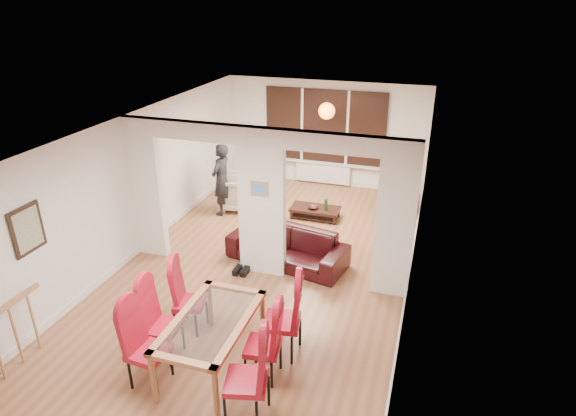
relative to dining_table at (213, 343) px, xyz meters
The scene contains 24 objects.
floor 2.48m from the dining_table, 94.88° to the left, with size 5.00×9.00×0.01m, color #925D3B.
room_walls 2.61m from the dining_table, 94.88° to the left, with size 5.00×9.00×2.60m, color silver, non-canonical shape.
divider_wall 2.61m from the dining_table, 94.88° to the left, with size 5.00×0.18×2.60m, color white.
bay_window_blinds 6.97m from the dining_table, 91.73° to the left, with size 3.00×0.08×1.80m, color black.
radiator 6.84m from the dining_table, 91.74° to the left, with size 1.40×0.08×0.50m, color white.
pendant_light 6.01m from the dining_table, 89.08° to the left, with size 0.36×0.36×0.36m, color orange.
stair_newel 2.58m from the dining_table, 162.78° to the right, with size 0.40×1.20×1.10m, color #A26F4A, non-canonical shape.
wall_poster 2.94m from the dining_table, behind, with size 0.04×0.52×0.67m, color gray.
pillar_photo 2.65m from the dining_table, 95.08° to the left, with size 0.30×0.03×0.25m, color #4C8CD8.
dining_table is the anchor object (origin of this frame).
dining_chair_la 0.81m from the dining_table, 142.51° to the right, with size 0.44×0.44×1.11m, color maroon, non-canonical shape.
dining_chair_lb 0.74m from the dining_table, behind, with size 0.44×0.44×1.09m, color maroon, non-canonical shape.
dining_chair_lc 0.92m from the dining_table, 136.54° to the left, with size 0.42×0.42×1.04m, color maroon, non-canonical shape.
dining_chair_ra 0.95m from the dining_table, 39.82° to the right, with size 0.47×0.47×1.18m, color maroon, non-canonical shape.
dining_chair_rb 0.69m from the dining_table, ahead, with size 0.43×0.43×1.08m, color maroon, non-canonical shape.
dining_chair_rc 0.97m from the dining_table, 35.55° to the left, with size 0.47×0.47×1.18m, color maroon, non-canonical shape.
sofa 2.86m from the dining_table, 87.89° to the left, with size 2.16×0.84×0.63m, color black.
armchair 5.10m from the dining_table, 108.88° to the left, with size 0.86×0.83×0.78m, color #BAAC9D.
person 4.85m from the dining_table, 113.10° to the left, with size 0.38×0.58×1.60m, color black.
television 6.00m from the dining_table, 72.63° to the left, with size 0.13×0.96×0.55m, color black.
coffee_table 4.83m from the dining_table, 88.61° to the left, with size 1.05×0.53×0.24m, color black, non-canonical shape.
bottle 4.78m from the dining_table, 85.60° to the left, with size 0.07×0.07×0.27m, color #143F19.
bowl 4.76m from the dining_table, 89.02° to the left, with size 0.23×0.23×0.06m, color black.
shoes 2.32m from the dining_table, 103.73° to the left, with size 0.24×0.26×0.10m, color black, non-canonical shape.
Camera 1 is at (2.63, -6.85, 4.53)m, focal length 30.00 mm.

